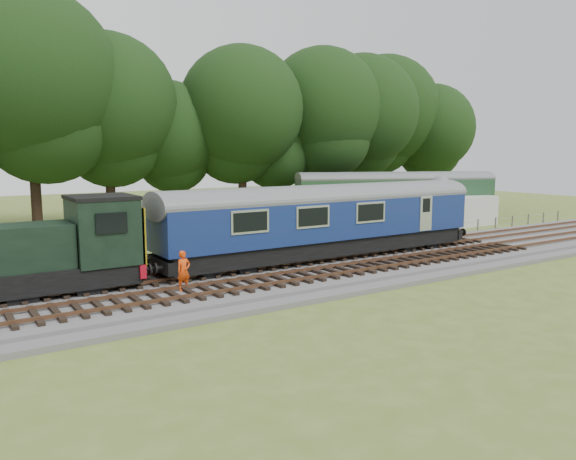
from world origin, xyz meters
TOP-DOWN VIEW (x-y plane):
  - ground at (0.00, 0.00)m, footprint 120.00×120.00m
  - ballast at (0.00, 0.00)m, footprint 70.00×7.00m
  - track_north at (0.00, 1.40)m, footprint 67.20×2.40m
  - track_south at (0.00, -1.60)m, footprint 67.20×2.40m
  - fence at (0.00, 4.50)m, footprint 64.00×0.12m
  - tree_line at (0.00, 22.00)m, footprint 70.00×8.00m
  - dmu_railcar at (5.96, 1.40)m, footprint 18.05×2.86m
  - shunter_loco at (-7.97, 1.40)m, footprint 8.91×2.60m
  - worker at (-2.79, -0.93)m, footprint 0.63×0.46m
  - parked_coach at (20.82, 11.78)m, footprint 15.81×8.87m
  - shed at (20.01, 14.88)m, footprint 4.36×4.36m
  - caravan at (24.91, 7.74)m, footprint 4.81×2.56m

SIDE VIEW (x-z plane):
  - ground at x=0.00m, z-range 0.00..0.00m
  - fence at x=0.00m, z-range -0.50..0.50m
  - tree_line at x=0.00m, z-range -9.00..9.00m
  - ballast at x=0.00m, z-range 0.00..0.35m
  - track_north at x=0.00m, z-range 0.31..0.52m
  - track_south at x=0.00m, z-range 0.31..0.52m
  - caravan at x=24.91m, z-range 0.00..2.29m
  - worker at x=-2.79m, z-range 0.35..1.95m
  - shed at x=20.01m, z-range 0.02..2.96m
  - shunter_loco at x=-7.97m, z-range 0.29..3.66m
  - parked_coach at x=20.82m, z-range 0.25..4.34m
  - dmu_railcar at x=5.96m, z-range 0.67..4.54m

